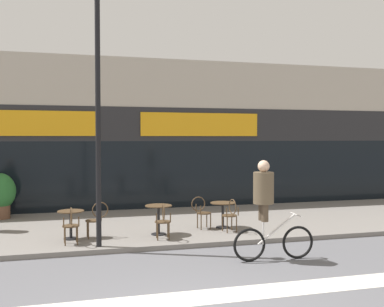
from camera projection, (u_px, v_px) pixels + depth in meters
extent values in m
cube|color=slate|center=(131.00, 226.00, 13.04)|extent=(40.00, 5.50, 0.12)
cube|color=#B2A899|center=(115.00, 135.00, 17.52)|extent=(40.00, 4.00, 5.45)
cube|color=black|center=(120.00, 175.00, 15.67)|extent=(38.80, 0.10, 2.40)
cube|color=#232326|center=(120.00, 124.00, 15.63)|extent=(39.20, 0.14, 1.20)
cube|color=orange|center=(31.00, 123.00, 14.80)|extent=(4.41, 0.08, 0.84)
cube|color=orange|center=(201.00, 125.00, 16.33)|extent=(4.41, 0.08, 0.84)
cube|color=silver|center=(178.00, 299.00, 7.32)|extent=(36.00, 0.70, 0.01)
cylinder|color=black|center=(71.00, 239.00, 11.16)|extent=(0.36, 0.36, 0.02)
cylinder|color=black|center=(71.00, 225.00, 11.15)|extent=(0.07, 0.07, 0.68)
cylinder|color=#4C3823|center=(71.00, 211.00, 11.14)|extent=(0.65, 0.65, 0.02)
cylinder|color=black|center=(159.00, 234.00, 11.68)|extent=(0.38, 0.38, 0.02)
cylinder|color=black|center=(159.00, 220.00, 11.67)|extent=(0.07, 0.07, 0.74)
cylinder|color=#4C3823|center=(159.00, 206.00, 11.65)|extent=(0.70, 0.70, 0.02)
cylinder|color=black|center=(223.00, 227.00, 12.57)|extent=(0.38, 0.38, 0.02)
cylinder|color=black|center=(223.00, 215.00, 12.56)|extent=(0.07, 0.07, 0.68)
cylinder|color=#4C3823|center=(223.00, 203.00, 12.55)|extent=(0.70, 0.70, 0.02)
cylinder|color=#4C3823|center=(71.00, 226.00, 10.62)|extent=(0.42, 0.42, 0.03)
cylinder|color=#4C3823|center=(65.00, 234.00, 10.71)|extent=(0.03, 0.03, 0.42)
cylinder|color=#4C3823|center=(77.00, 234.00, 10.80)|extent=(0.03, 0.03, 0.42)
cylinder|color=#4C3823|center=(65.00, 237.00, 10.45)|extent=(0.03, 0.03, 0.42)
cylinder|color=#4C3823|center=(77.00, 236.00, 10.54)|extent=(0.03, 0.03, 0.42)
torus|color=#4C3823|center=(71.00, 216.00, 10.45)|extent=(0.05, 0.41, 0.41)
cylinder|color=#4C3823|center=(64.00, 222.00, 10.40)|extent=(0.03, 0.03, 0.23)
cylinder|color=#4C3823|center=(79.00, 221.00, 10.50)|extent=(0.03, 0.03, 0.23)
cylinder|color=#4C3823|center=(93.00, 221.00, 11.29)|extent=(0.43, 0.43, 0.03)
cylinder|color=#4C3823|center=(88.00, 231.00, 11.12)|extent=(0.03, 0.03, 0.42)
cylinder|color=#4C3823|center=(87.00, 229.00, 11.38)|extent=(0.03, 0.03, 0.42)
cylinder|color=#4C3823|center=(100.00, 230.00, 11.21)|extent=(0.03, 0.03, 0.42)
cylinder|color=#4C3823|center=(98.00, 228.00, 11.48)|extent=(0.03, 0.03, 0.42)
torus|color=#4C3823|center=(100.00, 210.00, 11.34)|extent=(0.41, 0.06, 0.41)
cylinder|color=#4C3823|center=(101.00, 216.00, 11.18)|extent=(0.03, 0.03, 0.23)
cylinder|color=#4C3823|center=(99.00, 214.00, 11.50)|extent=(0.03, 0.03, 0.23)
cylinder|color=#4C3823|center=(163.00, 222.00, 11.13)|extent=(0.44, 0.44, 0.03)
cylinder|color=#4C3823|center=(157.00, 230.00, 11.26)|extent=(0.03, 0.03, 0.42)
cylinder|color=#4C3823|center=(168.00, 229.00, 11.30)|extent=(0.03, 0.03, 0.42)
cylinder|color=#4C3823|center=(158.00, 232.00, 10.98)|extent=(0.03, 0.03, 0.42)
cylinder|color=#4C3823|center=(169.00, 232.00, 11.03)|extent=(0.03, 0.03, 0.42)
torus|color=#4C3823|center=(163.00, 212.00, 10.96)|extent=(0.07, 0.41, 0.41)
cylinder|color=#4C3823|center=(156.00, 218.00, 10.93)|extent=(0.03, 0.03, 0.23)
cylinder|color=#4C3823|center=(170.00, 218.00, 10.99)|extent=(0.03, 0.03, 0.23)
cylinder|color=#4C3823|center=(230.00, 216.00, 12.02)|extent=(0.45, 0.45, 0.03)
cylinder|color=#4C3823|center=(222.00, 223.00, 12.11)|extent=(0.03, 0.03, 0.42)
cylinder|color=#4C3823|center=(232.00, 223.00, 12.21)|extent=(0.03, 0.03, 0.42)
cylinder|color=#4C3823|center=(227.00, 225.00, 11.85)|extent=(0.03, 0.03, 0.42)
cylinder|color=#4C3823|center=(237.00, 224.00, 11.96)|extent=(0.03, 0.03, 0.42)
torus|color=#4C3823|center=(232.00, 207.00, 11.86)|extent=(0.08, 0.41, 0.41)
cylinder|color=#4C3823|center=(227.00, 212.00, 11.80)|extent=(0.03, 0.03, 0.23)
cylinder|color=#4C3823|center=(238.00, 211.00, 11.93)|extent=(0.03, 0.03, 0.23)
cylinder|color=#4C3823|center=(204.00, 213.00, 12.41)|extent=(0.43, 0.43, 0.03)
cylinder|color=#4C3823|center=(207.00, 220.00, 12.60)|extent=(0.03, 0.03, 0.42)
cylinder|color=#4C3823|center=(211.00, 222.00, 12.34)|extent=(0.03, 0.03, 0.42)
cylinder|color=#4C3823|center=(197.00, 221.00, 12.50)|extent=(0.03, 0.03, 0.42)
cylinder|color=#4C3823|center=(201.00, 222.00, 12.24)|extent=(0.03, 0.03, 0.42)
torus|color=#4C3823|center=(198.00, 204.00, 12.34)|extent=(0.41, 0.06, 0.41)
cylinder|color=#4C3823|center=(196.00, 208.00, 12.51)|extent=(0.03, 0.03, 0.23)
cylinder|color=#4C3823|center=(201.00, 210.00, 12.19)|extent=(0.03, 0.03, 0.23)
cylinder|color=brown|center=(0.00, 211.00, 13.96)|extent=(0.59, 0.59, 0.45)
ellipsoid|color=#28662D|center=(0.00, 191.00, 13.94)|extent=(0.95, 0.95, 1.14)
cylinder|color=black|center=(98.00, 122.00, 10.30)|extent=(0.12, 0.12, 5.76)
torus|color=black|center=(298.00, 242.00, 9.79)|extent=(0.72, 0.09, 0.72)
torus|color=black|center=(249.00, 245.00, 9.54)|extent=(0.72, 0.09, 0.72)
cylinder|color=silver|center=(276.00, 229.00, 9.67)|extent=(0.86, 0.08, 0.65)
cylinder|color=silver|center=(263.00, 233.00, 9.60)|extent=(0.04, 0.04, 0.50)
cylinder|color=silver|center=(296.00, 215.00, 9.76)|extent=(0.05, 0.48, 0.03)
cylinder|color=#4C3D2D|center=(262.00, 212.00, 9.67)|extent=(0.16, 0.16, 0.37)
cylinder|color=#4C3D2D|center=(265.00, 213.00, 9.51)|extent=(0.16, 0.16, 0.37)
cylinder|color=brown|center=(264.00, 188.00, 9.57)|extent=(0.46, 0.46, 0.67)
sphere|color=beige|center=(264.00, 166.00, 9.55)|extent=(0.25, 0.25, 0.25)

